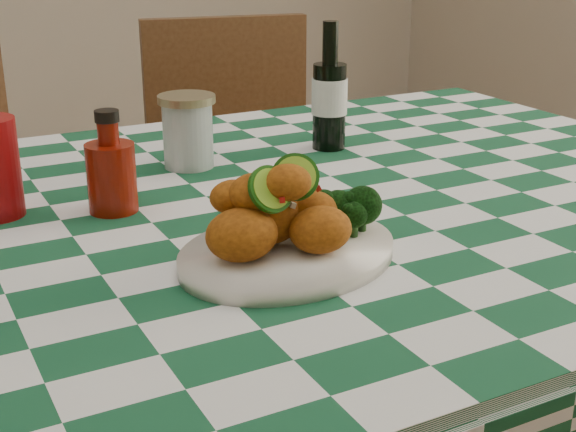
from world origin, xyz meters
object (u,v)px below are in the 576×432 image
wooden_chair_right (246,215)px  beer_bottle (330,86)px  fried_chicken_pile (283,207)px  ketchup_bottle (110,162)px  mason_jar (188,131)px  plate (288,254)px

wooden_chair_right → beer_bottle: bearing=-89.3°
fried_chicken_pile → ketchup_bottle: 0.29m
fried_chicken_pile → ketchup_bottle: bearing=115.4°
ketchup_bottle → beer_bottle: beer_bottle is taller
fried_chicken_pile → mason_jar: (0.04, 0.41, -0.01)m
wooden_chair_right → mason_jar: bearing=-111.9°
fried_chicken_pile → beer_bottle: (0.29, 0.40, 0.04)m
beer_bottle → wooden_chair_right: (0.10, 0.56, -0.43)m
plate → mason_jar: (0.04, 0.41, 0.05)m
plate → ketchup_bottle: (-0.13, 0.26, 0.06)m
plate → fried_chicken_pile: fried_chicken_pile is taller
plate → ketchup_bottle: size_ratio=1.97×
plate → beer_bottle: beer_bottle is taller
ketchup_bottle → mason_jar: 0.22m
fried_chicken_pile → plate: bearing=0.0°
ketchup_bottle → wooden_chair_right: wooden_chair_right is taller
beer_bottle → wooden_chair_right: 0.71m
ketchup_bottle → fried_chicken_pile: bearing=-64.6°
wooden_chair_right → fried_chicken_pile: bearing=-101.7°
plate → mason_jar: mason_jar is taller
beer_bottle → wooden_chair_right: size_ratio=0.23×
mason_jar → wooden_chair_right: 0.75m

